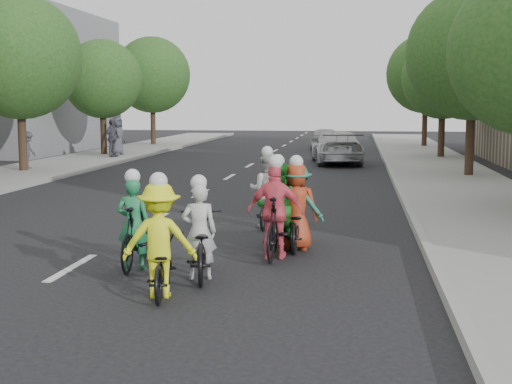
% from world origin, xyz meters
% --- Properties ---
extents(ground, '(120.00, 120.00, 0.00)m').
position_xyz_m(ground, '(0.00, 0.00, 0.00)').
color(ground, black).
rests_on(ground, ground).
extents(curb_left, '(0.18, 80.00, 0.18)m').
position_xyz_m(curb_left, '(-6.05, 10.00, 0.09)').
color(curb_left, '#999993').
rests_on(curb_left, ground).
extents(sidewalk_right, '(4.00, 80.00, 0.15)m').
position_xyz_m(sidewalk_right, '(8.00, 10.00, 0.07)').
color(sidewalk_right, gray).
rests_on(sidewalk_right, ground).
extents(curb_right, '(0.18, 80.00, 0.18)m').
position_xyz_m(curb_right, '(6.05, 10.00, 0.09)').
color(curb_right, '#999993').
rests_on(curb_right, ground).
extents(tree_l_3, '(4.80, 4.80, 6.93)m').
position_xyz_m(tree_l_3, '(-8.20, 15.00, 4.52)').
color(tree_l_3, black).
rests_on(tree_l_3, ground).
extents(tree_l_4, '(4.00, 4.00, 5.97)m').
position_xyz_m(tree_l_4, '(-8.20, 24.00, 3.96)').
color(tree_l_4, black).
rests_on(tree_l_4, ground).
extents(tree_l_5, '(4.80, 4.80, 6.93)m').
position_xyz_m(tree_l_5, '(-8.20, 33.00, 4.52)').
color(tree_l_5, black).
rests_on(tree_l_5, ground).
extents(tree_r_1, '(4.80, 4.80, 6.93)m').
position_xyz_m(tree_r_1, '(8.80, 15.60, 4.52)').
color(tree_r_1, black).
rests_on(tree_r_1, ground).
extents(tree_r_2, '(4.00, 4.00, 5.97)m').
position_xyz_m(tree_r_2, '(8.80, 24.60, 3.96)').
color(tree_r_2, black).
rests_on(tree_r_2, ground).
extents(tree_r_3, '(4.80, 4.80, 6.93)m').
position_xyz_m(tree_r_3, '(8.80, 33.60, 4.52)').
color(tree_r_3, black).
rests_on(tree_r_3, ground).
extents(cyclist_0, '(1.04, 2.02, 1.66)m').
position_xyz_m(cyclist_0, '(2.30, -0.33, 0.56)').
color(cyclist_0, black).
rests_on(cyclist_0, ground).
extents(cyclist_1, '(0.91, 1.86, 1.82)m').
position_xyz_m(cyclist_1, '(3.28, 1.96, 0.69)').
color(cyclist_1, black).
rests_on(cyclist_1, ground).
extents(cyclist_2, '(1.15, 1.70, 1.80)m').
position_xyz_m(cyclist_2, '(1.97, -1.49, 0.67)').
color(cyclist_2, black).
rests_on(cyclist_2, ground).
extents(cyclist_3, '(1.02, 1.90, 1.86)m').
position_xyz_m(cyclist_3, '(3.32, 1.29, 0.69)').
color(cyclist_3, black).
rests_on(cyclist_3, ground).
extents(cyclist_4, '(0.81, 1.74, 1.80)m').
position_xyz_m(cyclist_4, '(3.62, 2.11, 0.62)').
color(cyclist_4, black).
rests_on(cyclist_4, ground).
extents(cyclist_5, '(0.60, 1.81, 1.69)m').
position_xyz_m(cyclist_5, '(1.07, 0.16, 0.61)').
color(cyclist_5, black).
rests_on(cyclist_5, ground).
extents(cyclist_6, '(0.84, 1.84, 1.82)m').
position_xyz_m(cyclist_6, '(2.77, 4.46, 0.64)').
color(cyclist_6, black).
rests_on(cyclist_6, ground).
extents(cyclist_7, '(1.07, 1.56, 1.78)m').
position_xyz_m(cyclist_7, '(3.61, 2.17, 0.69)').
color(cyclist_7, black).
rests_on(cyclist_7, ground).
extents(follow_car_lead, '(2.77, 5.40, 1.50)m').
position_xyz_m(follow_car_lead, '(3.80, 21.54, 0.75)').
color(follow_car_lead, '#B3B3B8').
rests_on(follow_car_lead, ground).
extents(follow_car_trail, '(1.75, 3.93, 1.31)m').
position_xyz_m(follow_car_trail, '(2.82, 31.89, 0.66)').
color(follow_car_trail, beige).
rests_on(follow_car_trail, ground).
extents(spectator_0, '(0.59, 0.99, 1.49)m').
position_xyz_m(spectator_0, '(-8.31, 15.66, 0.90)').
color(spectator_0, '#484954').
rests_on(spectator_0, sidewalk_left).
extents(spectator_1, '(0.71, 1.17, 1.86)m').
position_xyz_m(spectator_1, '(-7.08, 22.09, 1.08)').
color(spectator_1, '#4D4C58').
rests_on(spectator_1, sidewalk_left).
extents(spectator_2, '(0.90, 1.09, 1.91)m').
position_xyz_m(spectator_2, '(-7.28, 23.47, 1.11)').
color(spectator_2, '#474753').
rests_on(spectator_2, sidewalk_left).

